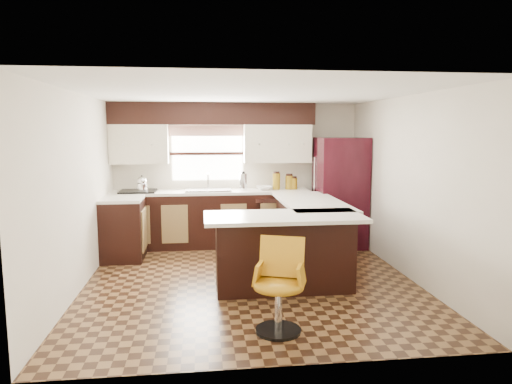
{
  "coord_description": "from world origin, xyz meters",
  "views": [
    {
      "loc": [
        -0.61,
        -5.7,
        1.94
      ],
      "look_at": [
        0.13,
        0.45,
        1.11
      ],
      "focal_mm": 32.0,
      "sensor_mm": 36.0,
      "label": 1
    }
  ],
  "objects": [
    {
      "name": "canister_med",
      "position": [
        0.88,
        1.92,
        1.06
      ],
      "size": [
        0.13,
        0.13,
        0.23
      ],
      "primitive_type": "cylinder",
      "color": "#7D5F10",
      "rests_on": "counter_back"
    },
    {
      "name": "upper_cab_left",
      "position": [
        -1.62,
        2.03,
        1.72
      ],
      "size": [
        0.94,
        0.35,
        0.64
      ],
      "primitive_type": "cube",
      "color": "beige",
      "rests_on": "wall_back"
    },
    {
      "name": "peninsula_return",
      "position": [
        0.38,
        -0.35,
        0.45
      ],
      "size": [
        1.65,
        0.6,
        0.9
      ],
      "primitive_type": "cube",
      "color": "black",
      "rests_on": "floor"
    },
    {
      "name": "valance",
      "position": [
        -0.5,
        2.14,
        1.94
      ],
      "size": [
        1.3,
        0.06,
        0.18
      ],
      "primitive_type": "cube",
      "color": "#D19B93",
      "rests_on": "wall_back"
    },
    {
      "name": "wall_right",
      "position": [
        2.1,
        0.0,
        1.2
      ],
      "size": [
        0.0,
        4.4,
        4.4
      ],
      "primitive_type": "plane",
      "rotation": [
        1.57,
        0.0,
        -1.57
      ],
      "color": "beige",
      "rests_on": "floor"
    },
    {
      "name": "soffit",
      "position": [
        -0.4,
        2.03,
        2.22
      ],
      "size": [
        3.4,
        0.35,
        0.36
      ],
      "primitive_type": "cube",
      "color": "black",
      "rests_on": "wall_back"
    },
    {
      "name": "upper_cab_right",
      "position": [
        0.68,
        2.03,
        1.72
      ],
      "size": [
        1.14,
        0.35,
        0.64
      ],
      "primitive_type": "cube",
      "color": "beige",
      "rests_on": "wall_back"
    },
    {
      "name": "mixing_bowl",
      "position": [
        0.44,
        1.9,
        0.98
      ],
      "size": [
        0.3,
        0.3,
        0.06
      ],
      "primitive_type": "imported",
      "rotation": [
        0.0,
        0.0,
        0.15
      ],
      "color": "white",
      "rests_on": "counter_back"
    },
    {
      "name": "sink",
      "position": [
        -0.5,
        1.88,
        0.96
      ],
      "size": [
        0.75,
        0.45,
        0.03
      ],
      "primitive_type": "cube",
      "color": "#B2B2B7",
      "rests_on": "counter_back"
    },
    {
      "name": "wall_back",
      "position": [
        0.0,
        2.2,
        1.2
      ],
      "size": [
        4.4,
        0.0,
        4.4
      ],
      "primitive_type": "plane",
      "rotation": [
        1.57,
        0.0,
        0.0
      ],
      "color": "beige",
      "rests_on": "floor"
    },
    {
      "name": "counter_pen_long",
      "position": [
        0.95,
        0.62,
        0.92
      ],
      "size": [
        0.84,
        1.95,
        0.04
      ],
      "primitive_type": "cube",
      "color": "silver",
      "rests_on": "peninsula_long"
    },
    {
      "name": "refrigerator",
      "position": [
        1.69,
        1.64,
        0.91
      ],
      "size": [
        0.78,
        0.75,
        1.83
      ],
      "primitive_type": "cube",
      "color": "black",
      "rests_on": "floor"
    },
    {
      "name": "kettle",
      "position": [
        -1.58,
        1.88,
        1.09
      ],
      "size": [
        0.18,
        0.18,
        0.25
      ],
      "primitive_type": null,
      "color": "silver",
      "rests_on": "cooktop"
    },
    {
      "name": "canister_small",
      "position": [
        0.95,
        1.92,
        1.04
      ],
      "size": [
        0.14,
        0.14,
        0.19
      ],
      "primitive_type": "cylinder",
      "color": "#7D5F10",
      "rests_on": "counter_back"
    },
    {
      "name": "peninsula_long",
      "position": [
        0.9,
        0.62,
        0.45
      ],
      "size": [
        0.6,
        1.95,
        0.9
      ],
      "primitive_type": "cube",
      "color": "black",
      "rests_on": "floor"
    },
    {
      "name": "window_pane",
      "position": [
        -0.5,
        2.18,
        1.55
      ],
      "size": [
        1.2,
        0.02,
        0.9
      ],
      "primitive_type": "cube",
      "color": "white",
      "rests_on": "wall_back"
    },
    {
      "name": "cooktop",
      "position": [
        -1.65,
        1.88,
        0.96
      ],
      "size": [
        0.58,
        0.5,
        0.02
      ],
      "primitive_type": "cube",
      "color": "black",
      "rests_on": "counter_back"
    },
    {
      "name": "floor",
      "position": [
        0.0,
        0.0,
        0.0
      ],
      "size": [
        4.4,
        4.4,
        0.0
      ],
      "primitive_type": "plane",
      "color": "#49301A",
      "rests_on": "ground"
    },
    {
      "name": "ceiling",
      "position": [
        0.0,
        0.0,
        2.4
      ],
      "size": [
        4.4,
        4.4,
        0.0
      ],
      "primitive_type": "plane",
      "rotation": [
        3.14,
        0.0,
        0.0
      ],
      "color": "silver",
      "rests_on": "wall_back"
    },
    {
      "name": "bar_chair",
      "position": [
        0.11,
        -1.55,
        0.45
      ],
      "size": [
        0.62,
        0.62,
        0.91
      ],
      "primitive_type": null,
      "rotation": [
        0.0,
        0.0,
        -0.34
      ],
      "color": "#BA7D10",
      "rests_on": "floor"
    },
    {
      "name": "wall_front",
      "position": [
        0.0,
        -2.2,
        1.2
      ],
      "size": [
        4.4,
        0.0,
        4.4
      ],
      "primitive_type": "plane",
      "rotation": [
        -1.57,
        0.0,
        0.0
      ],
      "color": "beige",
      "rests_on": "floor"
    },
    {
      "name": "percolator",
      "position": [
        0.09,
        1.9,
        1.09
      ],
      "size": [
        0.13,
        0.13,
        0.28
      ],
      "primitive_type": "cylinder",
      "color": "silver",
      "rests_on": "counter_back"
    },
    {
      "name": "dishwasher",
      "position": [
        0.55,
        1.61,
        0.43
      ],
      "size": [
        0.58,
        0.03,
        0.78
      ],
      "primitive_type": "cube",
      "color": "black",
      "rests_on": "floor"
    },
    {
      "name": "counter_back",
      "position": [
        -0.45,
        1.9,
        0.92
      ],
      "size": [
        3.3,
        0.6,
        0.04
      ],
      "primitive_type": "cube",
      "color": "silver",
      "rests_on": "base_cab_back"
    },
    {
      "name": "counter_pen_return",
      "position": [
        0.35,
        -0.44,
        0.92
      ],
      "size": [
        1.89,
        0.84,
        0.04
      ],
      "primitive_type": "cube",
      "color": "silver",
      "rests_on": "peninsula_return"
    },
    {
      "name": "counter_left",
      "position": [
        -1.8,
        1.25,
        0.92
      ],
      "size": [
        0.6,
        0.7,
        0.04
      ],
      "primitive_type": "cube",
      "color": "silver",
      "rests_on": "base_cab_left"
    },
    {
      "name": "base_cab_left",
      "position": [
        -1.8,
        1.25,
        0.45
      ],
      "size": [
        0.6,
        0.7,
        0.9
      ],
      "primitive_type": "cube",
      "color": "black",
      "rests_on": "floor"
    },
    {
      "name": "canister_large",
      "position": [
        0.65,
        1.92,
        1.08
      ],
      "size": [
        0.13,
        0.13,
        0.28
      ],
      "primitive_type": "cylinder",
      "color": "#7D5F10",
      "rests_on": "counter_back"
    },
    {
      "name": "wall_left",
      "position": [
        -2.1,
        0.0,
        1.2
      ],
      "size": [
        0.0,
        4.4,
        4.4
      ],
      "primitive_type": "plane",
      "rotation": [
        1.57,
        0.0,
        1.57
      ],
      "color": "beige",
      "rests_on": "floor"
    },
    {
      "name": "base_cab_back",
      "position": [
        -0.45,
        1.9,
        0.45
      ],
      "size": [
        3.3,
        0.6,
        0.9
      ],
      "primitive_type": "cube",
      "color": "black",
      "rests_on": "floor"
    }
  ]
}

